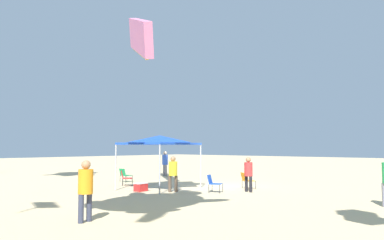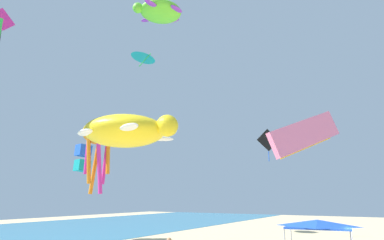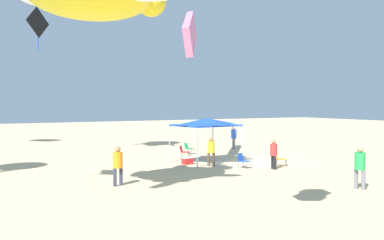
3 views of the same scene
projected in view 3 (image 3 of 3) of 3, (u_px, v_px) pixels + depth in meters
name	position (u px, v px, depth m)	size (l,w,h in m)	color
ground	(257.00, 163.00, 27.06)	(120.00, 120.00, 0.10)	#D6BC8C
canopy_tent	(206.00, 122.00, 26.90)	(3.28, 3.81, 2.71)	#B7B7BC
folding_chair_right_of_tent	(243.00, 160.00, 24.71)	(0.77, 0.71, 0.82)	black
folding_chair_facing_ocean	(279.00, 158.00, 25.58)	(0.78, 0.81, 0.82)	black
folding_chair_near_cooler	(184.00, 151.00, 29.14)	(0.80, 0.81, 0.82)	black
folding_chair_left_of_tent	(188.00, 148.00, 31.18)	(0.55, 0.63, 0.82)	black
cooler_box	(188.00, 161.00, 26.30)	(0.50, 0.67, 0.40)	red
person_far_stroller	(360.00, 164.00, 18.63)	(0.49, 0.44, 1.85)	slate
person_near_umbrella	(211.00, 149.00, 25.46)	(0.40, 0.40, 1.68)	brown
person_beachcomber	(118.00, 163.00, 19.46)	(0.42, 0.46, 1.75)	#33384C
person_kite_handler	(234.00, 135.00, 34.96)	(0.46, 0.43, 1.80)	slate
person_watching_sky	(274.00, 152.00, 24.29)	(0.43, 0.39, 1.64)	black
kite_parafoil_pink	(190.00, 33.00, 27.29)	(5.21, 3.66, 3.60)	pink
kite_diamond_black	(38.00, 24.00, 35.62)	(1.52, 2.08, 3.62)	black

